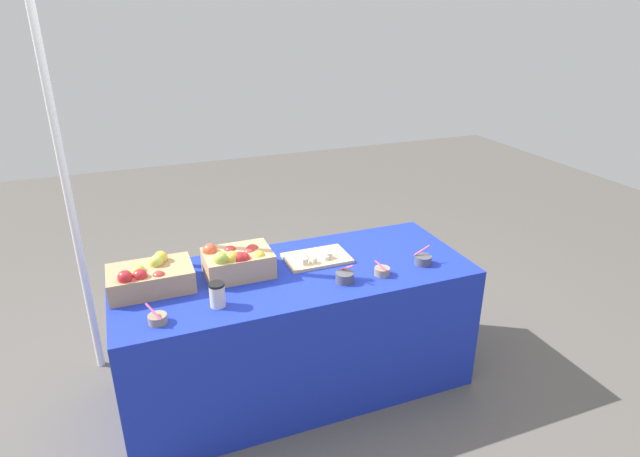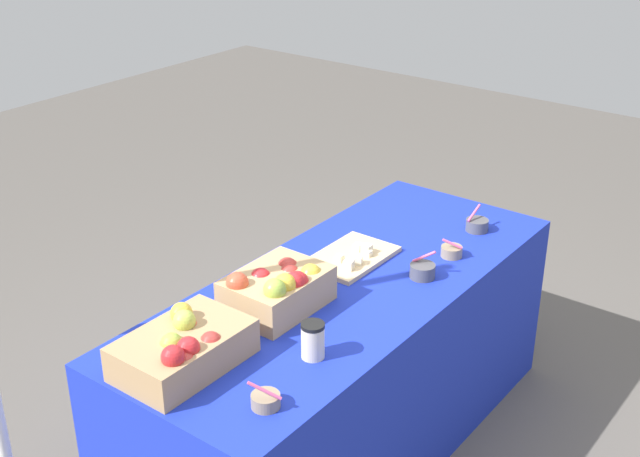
# 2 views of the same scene
# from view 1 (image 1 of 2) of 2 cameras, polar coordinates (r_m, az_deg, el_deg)

# --- Properties ---
(ground_plane) EXTENTS (10.00, 10.00, 0.00)m
(ground_plane) POSITION_cam_1_polar(r_m,az_deg,el_deg) (3.24, -2.45, -16.33)
(ground_plane) COLOR #56514C
(table) EXTENTS (1.90, 0.76, 0.74)m
(table) POSITION_cam_1_polar(r_m,az_deg,el_deg) (3.02, -2.57, -10.88)
(table) COLOR #192DB7
(table) RESTS_ON ground_plane
(apple_crate_left) EXTENTS (0.41, 0.26, 0.17)m
(apple_crate_left) POSITION_cam_1_polar(r_m,az_deg,el_deg) (2.75, -17.90, -5.05)
(apple_crate_left) COLOR tan
(apple_crate_left) RESTS_ON table
(apple_crate_middle) EXTENTS (0.35, 0.26, 0.18)m
(apple_crate_middle) POSITION_cam_1_polar(r_m,az_deg,el_deg) (2.79, -8.86, -3.50)
(apple_crate_middle) COLOR tan
(apple_crate_middle) RESTS_ON table
(cutting_board_front) EXTENTS (0.36, 0.24, 0.05)m
(cutting_board_front) POSITION_cam_1_polar(r_m,az_deg,el_deg) (2.94, -0.35, -3.22)
(cutting_board_front) COLOR #D1B284
(cutting_board_front) RESTS_ON table
(sample_bowl_near) EXTENTS (0.09, 0.10, 0.10)m
(sample_bowl_near) POSITION_cam_1_polar(r_m,az_deg,el_deg) (2.49, -17.17, -9.31)
(sample_bowl_near) COLOR gray
(sample_bowl_near) RESTS_ON table
(sample_bowl_mid) EXTENTS (0.09, 0.09, 0.10)m
(sample_bowl_mid) POSITION_cam_1_polar(r_m,az_deg,el_deg) (2.95, 11.08, -3.34)
(sample_bowl_mid) COLOR #4C4C51
(sample_bowl_mid) RESTS_ON table
(sample_bowl_far) EXTENTS (0.09, 0.10, 0.11)m
(sample_bowl_far) POSITION_cam_1_polar(r_m,az_deg,el_deg) (2.71, 2.69, -5.28)
(sample_bowl_far) COLOR #4C4C51
(sample_bowl_far) RESTS_ON table
(sample_bowl_extra) EXTENTS (0.08, 0.09, 0.08)m
(sample_bowl_extra) POSITION_cam_1_polar(r_m,az_deg,el_deg) (2.80, 6.73, -4.61)
(sample_bowl_extra) COLOR gray
(sample_bowl_extra) RESTS_ON table
(coffee_cup) EXTENTS (0.07, 0.07, 0.12)m
(coffee_cup) POSITION_cam_1_polar(r_m,az_deg,el_deg) (2.53, -11.05, -7.05)
(coffee_cup) COLOR beige
(coffee_cup) RESTS_ON table
(tent_pole) EXTENTS (0.04, 0.04, 2.21)m
(tent_pole) POSITION_cam_1_polar(r_m,az_deg,el_deg) (3.15, -25.57, 3.18)
(tent_pole) COLOR white
(tent_pole) RESTS_ON ground_plane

